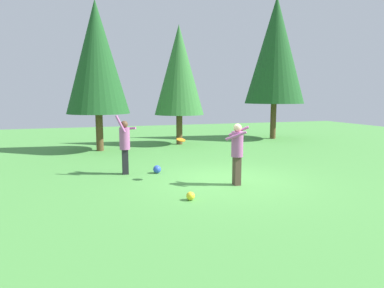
# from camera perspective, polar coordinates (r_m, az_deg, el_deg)

# --- Properties ---
(ground_plane) EXTENTS (40.00, 40.00, 0.00)m
(ground_plane) POSITION_cam_1_polar(r_m,az_deg,el_deg) (10.50, 5.85, -6.15)
(ground_plane) COLOR #4C9342
(person_thrower) EXTENTS (0.69, 0.69, 1.96)m
(person_thrower) POSITION_cam_1_polar(r_m,az_deg,el_deg) (11.36, -11.20, 0.28)
(person_thrower) COLOR black
(person_thrower) RESTS_ON ground_plane
(person_catcher) EXTENTS (0.77, 0.74, 1.79)m
(person_catcher) POSITION_cam_1_polar(r_m,az_deg,el_deg) (9.85, 7.57, -0.78)
(person_catcher) COLOR #4C382D
(person_catcher) RESTS_ON ground_plane
(frisbee) EXTENTS (0.35, 0.35, 0.09)m
(frisbee) POSITION_cam_1_polar(r_m,az_deg,el_deg) (10.29, -1.87, 0.70)
(frisbee) COLOR orange
(ball_blue) EXTENTS (0.27, 0.27, 0.27)m
(ball_blue) POSITION_cam_1_polar(r_m,az_deg,el_deg) (11.49, -5.87, -4.23)
(ball_blue) COLOR blue
(ball_blue) RESTS_ON ground_plane
(ball_yellow) EXTENTS (0.22, 0.22, 0.22)m
(ball_yellow) POSITION_cam_1_polar(r_m,az_deg,el_deg) (8.54, -0.25, -8.69)
(ball_yellow) COLOR yellow
(ball_yellow) RESTS_ON ground_plane
(tree_center) EXTENTS (2.60, 2.60, 6.20)m
(tree_center) POSITION_cam_1_polar(r_m,az_deg,el_deg) (18.14, -2.18, 12.17)
(tree_center) COLOR brown
(tree_center) RESTS_ON ground_plane
(tree_left) EXTENTS (2.88, 2.88, 6.87)m
(tree_left) POSITION_cam_1_polar(r_m,az_deg,el_deg) (16.58, -15.66, 13.73)
(tree_left) COLOR brown
(tree_left) RESTS_ON ground_plane
(tree_far_right) EXTENTS (3.47, 3.47, 8.30)m
(tree_far_right) POSITION_cam_1_polar(r_m,az_deg,el_deg) (21.28, 13.80, 14.91)
(tree_far_right) COLOR brown
(tree_far_right) RESTS_ON ground_plane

